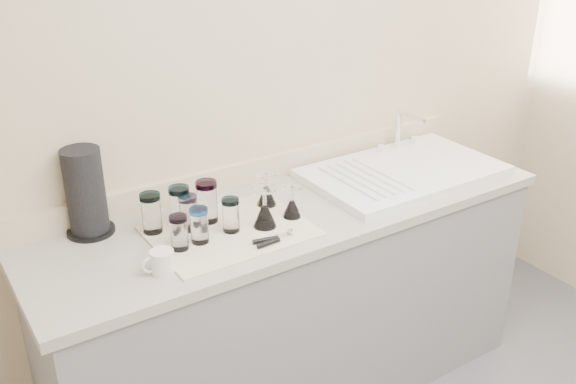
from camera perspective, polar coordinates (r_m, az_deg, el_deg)
counter_unit at (r=2.69m, az=0.61°, el=-9.94°), size 2.06×0.62×0.90m
sink_unit at (r=2.77m, az=10.19°, el=1.85°), size 0.82×0.50×0.22m
dish_towel at (r=2.29m, az=-5.18°, el=-3.46°), size 0.55×0.42×0.01m
tumbler_teal at (r=2.28m, az=-12.05°, el=-1.82°), size 0.07×0.07×0.14m
tumbler_cyan at (r=2.30m, az=-9.59°, el=-1.27°), size 0.08×0.08×0.15m
tumbler_purple at (r=2.32m, az=-7.21°, el=-0.83°), size 0.08×0.08×0.16m
tumbler_magenta at (r=2.16m, az=-9.65°, el=-3.55°), size 0.06×0.06×0.12m
tumbler_blue at (r=2.19m, az=-7.89°, el=-2.94°), size 0.06×0.06×0.13m
tumbler_lavender at (r=2.25m, az=-5.10°, el=-2.03°), size 0.06×0.06×0.12m
tumbler_extra at (r=2.28m, az=-8.84°, el=-1.82°), size 0.07×0.07×0.13m
goblet_back_right at (r=2.44m, az=-1.92°, el=-0.17°), size 0.07×0.07×0.13m
goblet_front_left at (r=2.28m, az=-2.08°, el=-1.91°), size 0.08×0.08×0.15m
goblet_front_right at (r=2.35m, az=0.35°, el=-1.28°), size 0.07×0.07×0.12m
can_opener at (r=2.20m, az=-1.26°, el=-4.24°), size 0.14×0.05×0.02m
white_mug at (r=2.07m, az=-11.18°, el=-6.12°), size 0.11×0.08×0.08m
paper_towel_roll at (r=2.32m, az=-17.55°, el=-0.09°), size 0.17×0.17×0.31m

